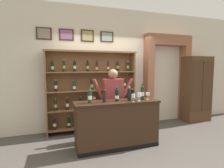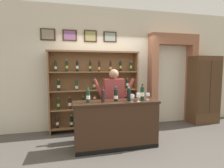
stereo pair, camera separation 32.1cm
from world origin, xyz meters
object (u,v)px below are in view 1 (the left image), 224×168
at_px(tasting_bottle_super_tuscan, 142,92).
at_px(wine_glass_center, 133,96).
at_px(tasting_bottle_chianti, 104,95).
at_px(wine_glass_left, 139,95).
at_px(shopkeeper, 113,95).
at_px(wine_glass_right, 148,94).
at_px(tasting_counter, 117,124).
at_px(tasting_bottle_rosso, 129,94).
at_px(tasting_bottle_riserva, 90,96).
at_px(side_cabinet, 196,89).
at_px(tasting_bottle_prosecco, 117,94).
at_px(wine_shelf, 92,90).

bearing_deg(tasting_bottle_super_tuscan, wine_glass_center, -155.33).
relative_size(tasting_bottle_chianti, wine_glass_left, 1.72).
xyz_separation_m(shopkeeper, wine_glass_right, (0.61, -0.52, 0.07)).
bearing_deg(tasting_counter, tasting_bottle_rosso, 1.66).
bearing_deg(tasting_bottle_rosso, wine_glass_right, -4.27).
height_order(tasting_counter, wine_glass_right, wine_glass_right).
relative_size(tasting_counter, wine_glass_left, 10.11).
bearing_deg(wine_glass_center, tasting_bottle_riserva, 170.73).
xyz_separation_m(side_cabinet, wine_glass_right, (-2.27, -1.02, 0.09)).
xyz_separation_m(wine_glass_center, wine_glass_left, (0.14, 0.02, 0.01)).
bearing_deg(tasting_bottle_chianti, wine_glass_center, -12.78).
height_order(tasting_bottle_prosecco, wine_glass_right, tasting_bottle_prosecco).
distance_m(shopkeeper, tasting_bottle_rosso, 0.53).
bearing_deg(tasting_bottle_chianti, wine_glass_right, 0.17).
height_order(tasting_bottle_riserva, tasting_bottle_chianti, tasting_bottle_riserva).
distance_m(wine_shelf, wine_glass_right, 1.50).
relative_size(tasting_bottle_chianti, tasting_bottle_super_tuscan, 0.86).
distance_m(tasting_counter, tasting_bottle_super_tuscan, 0.85).
xyz_separation_m(tasting_bottle_chianti, wine_glass_center, (0.57, -0.13, -0.03)).
bearing_deg(tasting_counter, tasting_bottle_chianti, -174.71).
xyz_separation_m(tasting_bottle_chianti, tasting_bottle_super_tuscan, (0.84, -0.01, 0.02)).
relative_size(tasting_bottle_riserva, tasting_bottle_rosso, 1.06).
height_order(tasting_bottle_rosso, wine_glass_right, tasting_bottle_rosso).
bearing_deg(wine_glass_left, tasting_bottle_riserva, 173.02).
bearing_deg(side_cabinet, wine_glass_right, -155.74).
distance_m(tasting_bottle_prosecco, wine_glass_left, 0.46).
bearing_deg(wine_glass_right, wine_glass_center, -161.65).
bearing_deg(tasting_bottle_rosso, tasting_bottle_chianti, -176.51).
height_order(side_cabinet, wine_glass_left, side_cabinet).
distance_m(tasting_bottle_prosecco, tasting_bottle_rosso, 0.28).
distance_m(tasting_bottle_chianti, tasting_bottle_rosso, 0.55).
bearing_deg(wine_glass_center, wine_glass_right, 18.35).
height_order(wine_glass_center, wine_glass_left, wine_glass_left).
bearing_deg(tasting_bottle_super_tuscan, tasting_bottle_rosso, 171.99).
distance_m(shopkeeper, wine_glass_right, 0.80).
relative_size(tasting_bottle_chianti, tasting_bottle_rosso, 1.02).
height_order(tasting_bottle_super_tuscan, wine_glass_center, tasting_bottle_super_tuscan).
distance_m(tasting_bottle_prosecco, wine_glass_right, 0.69).
bearing_deg(tasting_bottle_riserva, tasting_bottle_prosecco, 3.50).
bearing_deg(tasting_bottle_chianti, tasting_bottle_riserva, 177.75).
distance_m(tasting_counter, wine_glass_left, 0.76).
distance_m(shopkeeper, wine_glass_center, 0.69).
bearing_deg(wine_glass_left, tasting_counter, 162.39).
xyz_separation_m(tasting_bottle_riserva, tasting_bottle_chianti, (0.29, -0.01, -0.00)).
xyz_separation_m(side_cabinet, wine_glass_left, (-2.53, -1.14, 0.10)).
bearing_deg(tasting_bottle_prosecco, tasting_bottle_rosso, -2.63).
bearing_deg(side_cabinet, tasting_bottle_prosecco, -161.68).
bearing_deg(wine_shelf, tasting_bottle_prosecco, -75.95).
xyz_separation_m(wine_shelf, tasting_bottle_riserva, (-0.29, -1.14, 0.03)).
height_order(shopkeeper, tasting_bottle_rosso, shopkeeper).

